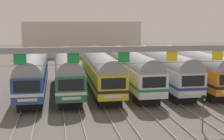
{
  "coord_description": "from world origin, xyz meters",
  "views": [
    {
      "loc": [
        -7.05,
        -37.95,
        8.47
      ],
      "look_at": [
        -0.76,
        -1.31,
        2.76
      ],
      "focal_mm": 52.55,
      "sensor_mm": 36.0,
      "label": 1
    }
  ],
  "objects_px": {
    "commuter_train_blue": "(33,71)",
    "commuter_train_orange": "(193,67)",
    "yard_signal_mast": "(203,106)",
    "commuter_train_white": "(132,68)",
    "commuter_train_silver": "(163,68)",
    "commuter_train_green": "(67,70)",
    "commuter_train_yellow": "(100,69)",
    "catenary_gantry": "(148,61)"
  },
  "relations": [
    {
      "from": "commuter_train_white",
      "to": "yard_signal_mast",
      "type": "height_order",
      "value": "commuter_train_white"
    },
    {
      "from": "commuter_train_orange",
      "to": "yard_signal_mast",
      "type": "xyz_separation_m",
      "value": [
        -5.79,
        -15.38,
        -0.67
      ]
    },
    {
      "from": "commuter_train_green",
      "to": "commuter_train_yellow",
      "type": "height_order",
      "value": "same"
    },
    {
      "from": "commuter_train_blue",
      "to": "commuter_train_silver",
      "type": "bearing_deg",
      "value": 0.0
    },
    {
      "from": "commuter_train_white",
      "to": "commuter_train_silver",
      "type": "relative_size",
      "value": 1.0
    },
    {
      "from": "commuter_train_white",
      "to": "yard_signal_mast",
      "type": "bearing_deg",
      "value": -82.84
    },
    {
      "from": "commuter_train_blue",
      "to": "commuter_train_green",
      "type": "distance_m",
      "value": 3.86
    },
    {
      "from": "commuter_train_yellow",
      "to": "catenary_gantry",
      "type": "relative_size",
      "value": 0.74
    },
    {
      "from": "commuter_train_white",
      "to": "commuter_train_orange",
      "type": "relative_size",
      "value": 1.0
    },
    {
      "from": "yard_signal_mast",
      "to": "commuter_train_yellow",
      "type": "bearing_deg",
      "value": 110.64
    },
    {
      "from": "commuter_train_silver",
      "to": "catenary_gantry",
      "type": "bearing_deg",
      "value": -113.22
    },
    {
      "from": "commuter_train_green",
      "to": "yard_signal_mast",
      "type": "height_order",
      "value": "commuter_train_green"
    },
    {
      "from": "catenary_gantry",
      "to": "yard_signal_mast",
      "type": "distance_m",
      "value": 5.42
    },
    {
      "from": "commuter_train_yellow",
      "to": "catenary_gantry",
      "type": "distance_m",
      "value": 13.89
    },
    {
      "from": "commuter_train_white",
      "to": "commuter_train_orange",
      "type": "xyz_separation_m",
      "value": [
        7.72,
        0.0,
        0.0
      ]
    },
    {
      "from": "commuter_train_yellow",
      "to": "yard_signal_mast",
      "type": "xyz_separation_m",
      "value": [
        5.79,
        -15.38,
        -0.67
      ]
    },
    {
      "from": "commuter_train_silver",
      "to": "catenary_gantry",
      "type": "distance_m",
      "value": 14.92
    },
    {
      "from": "commuter_train_blue",
      "to": "yard_signal_mast",
      "type": "relative_size",
      "value": 6.27
    },
    {
      "from": "commuter_train_orange",
      "to": "yard_signal_mast",
      "type": "height_order",
      "value": "commuter_train_orange"
    },
    {
      "from": "commuter_train_blue",
      "to": "commuter_train_orange",
      "type": "height_order",
      "value": "same"
    },
    {
      "from": "commuter_train_white",
      "to": "commuter_train_orange",
      "type": "height_order",
      "value": "commuter_train_orange"
    },
    {
      "from": "commuter_train_blue",
      "to": "commuter_train_yellow",
      "type": "distance_m",
      "value": 7.72
    },
    {
      "from": "commuter_train_blue",
      "to": "catenary_gantry",
      "type": "distance_m",
      "value": 16.8
    },
    {
      "from": "commuter_train_green",
      "to": "commuter_train_silver",
      "type": "relative_size",
      "value": 1.0
    },
    {
      "from": "commuter_train_white",
      "to": "commuter_train_silver",
      "type": "height_order",
      "value": "commuter_train_silver"
    },
    {
      "from": "commuter_train_silver",
      "to": "yard_signal_mast",
      "type": "xyz_separation_m",
      "value": [
        -1.93,
        -15.38,
        -0.67
      ]
    },
    {
      "from": "commuter_train_blue",
      "to": "commuter_train_orange",
      "type": "bearing_deg",
      "value": 0.0
    },
    {
      "from": "commuter_train_blue",
      "to": "commuter_train_green",
      "type": "height_order",
      "value": "same"
    },
    {
      "from": "commuter_train_orange",
      "to": "catenary_gantry",
      "type": "xyz_separation_m",
      "value": [
        -9.65,
        -13.5,
        2.64
      ]
    },
    {
      "from": "commuter_train_blue",
      "to": "commuter_train_white",
      "type": "relative_size",
      "value": 1.0
    },
    {
      "from": "commuter_train_blue",
      "to": "commuter_train_green",
      "type": "bearing_deg",
      "value": 0.0
    },
    {
      "from": "commuter_train_silver",
      "to": "yard_signal_mast",
      "type": "relative_size",
      "value": 6.27
    },
    {
      "from": "yard_signal_mast",
      "to": "catenary_gantry",
      "type": "bearing_deg",
      "value": 154.03
    },
    {
      "from": "commuter_train_orange",
      "to": "commuter_train_silver",
      "type": "bearing_deg",
      "value": 180.0
    },
    {
      "from": "commuter_train_blue",
      "to": "yard_signal_mast",
      "type": "bearing_deg",
      "value": -48.69
    },
    {
      "from": "commuter_train_yellow",
      "to": "commuter_train_orange",
      "type": "bearing_deg",
      "value": 0.0
    },
    {
      "from": "commuter_train_white",
      "to": "commuter_train_silver",
      "type": "bearing_deg",
      "value": 0.06
    },
    {
      "from": "commuter_train_yellow",
      "to": "catenary_gantry",
      "type": "xyz_separation_m",
      "value": [
        1.93,
        -13.5,
        2.64
      ]
    },
    {
      "from": "commuter_train_blue",
      "to": "commuter_train_white",
      "type": "height_order",
      "value": "commuter_train_blue"
    },
    {
      "from": "yard_signal_mast",
      "to": "commuter_train_green",
      "type": "bearing_deg",
      "value": 122.11
    },
    {
      "from": "commuter_train_green",
      "to": "commuter_train_yellow",
      "type": "xyz_separation_m",
      "value": [
        3.86,
        0.0,
        0.0
      ]
    },
    {
      "from": "commuter_train_orange",
      "to": "yard_signal_mast",
      "type": "bearing_deg",
      "value": -110.64
    }
  ]
}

